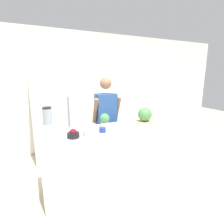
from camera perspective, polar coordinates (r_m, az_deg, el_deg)
ground_plane at (r=2.80m, az=3.27°, el=-25.05°), size 14.00×14.00×0.00m
wall_back at (r=4.07m, az=-9.74°, el=6.51°), size 8.00×0.06×2.60m
counter_island at (r=2.80m, az=0.28°, el=-14.24°), size 2.08×0.62×0.90m
refrigerator at (r=3.66m, az=-18.46°, el=-1.92°), size 0.80×0.65×1.68m
person at (r=3.27m, az=-1.99°, el=-2.71°), size 0.51×0.26×1.65m
cutting_board at (r=3.03m, az=10.51°, el=-3.14°), size 0.37×0.27×0.01m
watermelon at (r=3.01m, az=10.66°, el=-0.77°), size 0.24×0.24×0.24m
bowl_cherries at (r=2.32m, az=-12.54°, el=-7.07°), size 0.16×0.16×0.12m
bowl_cream at (r=2.35m, az=-7.29°, el=-6.56°), size 0.18×0.18×0.12m
bowl_small_blue at (r=2.47m, az=-3.12°, el=-5.87°), size 0.10×0.10×0.07m
blender at (r=2.55m, az=-20.22°, el=-2.91°), size 0.15×0.15×0.37m
potted_plant at (r=2.69m, az=-2.43°, el=-2.54°), size 0.14×0.14×0.21m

